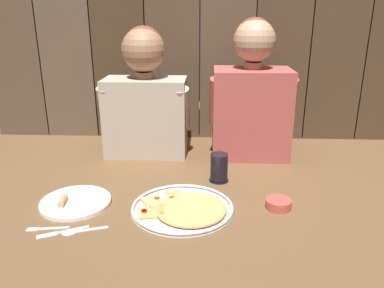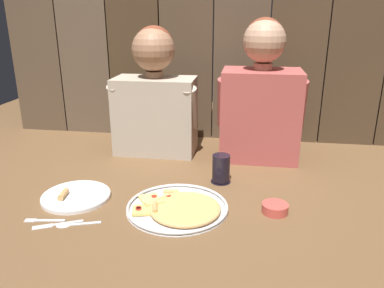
{
  "view_description": "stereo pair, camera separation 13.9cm",
  "coord_description": "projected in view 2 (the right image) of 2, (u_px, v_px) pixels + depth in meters",
  "views": [
    {
      "loc": [
        0.05,
        -1.22,
        0.64
      ],
      "look_at": [
        -0.01,
        0.1,
        0.18
      ],
      "focal_mm": 35.47,
      "sensor_mm": 36.0,
      "label": 1
    },
    {
      "loc": [
        0.19,
        -1.2,
        0.64
      ],
      "look_at": [
        -0.01,
        0.1,
        0.18
      ],
      "focal_mm": 35.47,
      "sensor_mm": 36.0,
      "label": 2
    }
  ],
  "objects": [
    {
      "name": "pizza_tray",
      "position": [
        179.0,
        207.0,
        1.29
      ],
      "size": [
        0.35,
        0.35,
        0.03
      ],
      "color": "silver",
      "rests_on": "ground"
    },
    {
      "name": "diner_left",
      "position": [
        155.0,
        95.0,
        1.75
      ],
      "size": [
        0.41,
        0.21,
        0.59
      ],
      "color": "#B2A38E",
      "rests_on": "ground"
    },
    {
      "name": "table_spoon",
      "position": [
        71.0,
        224.0,
        1.2
      ],
      "size": [
        0.14,
        0.06,
        0.01
      ],
      "color": "silver",
      "rests_on": "ground"
    },
    {
      "name": "table_fork",
      "position": [
        43.0,
        220.0,
        1.23
      ],
      "size": [
        0.13,
        0.03,
        0.01
      ],
      "color": "silver",
      "rests_on": "ground"
    },
    {
      "name": "diner_right",
      "position": [
        261.0,
        97.0,
        1.68
      ],
      "size": [
        0.38,
        0.24,
        0.62
      ],
      "color": "#AD4C47",
      "rests_on": "ground"
    },
    {
      "name": "table_knife",
      "position": [
        58.0,
        224.0,
        1.2
      ],
      "size": [
        0.15,
        0.08,
        0.01
      ],
      "color": "silver",
      "rests_on": "ground"
    },
    {
      "name": "dipping_bowl",
      "position": [
        275.0,
        208.0,
        1.27
      ],
      "size": [
        0.09,
        0.09,
        0.03
      ],
      "color": "#CC4C42",
      "rests_on": "ground"
    },
    {
      "name": "drinking_glass",
      "position": [
        221.0,
        169.0,
        1.49
      ],
      "size": [
        0.08,
        0.08,
        0.11
      ],
      "color": "black",
      "rests_on": "ground"
    },
    {
      "name": "dinner_plate",
      "position": [
        76.0,
        196.0,
        1.37
      ],
      "size": [
        0.25,
        0.25,
        0.03
      ],
      "color": "white",
      "rests_on": "ground"
    },
    {
      "name": "wooden_backdrop_wall",
      "position": [
        214.0,
        13.0,
        1.85
      ],
      "size": [
        2.19,
        0.03,
        1.27
      ],
      "color": "brown",
      "rests_on": "ground"
    },
    {
      "name": "ground_plane",
      "position": [
        191.0,
        201.0,
        1.36
      ],
      "size": [
        3.2,
        3.2,
        0.0
      ],
      "primitive_type": "plane",
      "color": "brown"
    }
  ]
}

